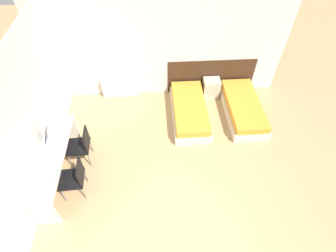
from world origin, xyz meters
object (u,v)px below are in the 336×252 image
nightstand (211,88)px  chair_near_laptop (81,145)px  bed_near_window (189,110)px  laptop (52,138)px  bed_near_door (243,108)px  chair_near_notebook (74,177)px

nightstand → chair_near_laptop: bearing=-147.8°
bed_near_window → laptop: bearing=-157.4°
bed_near_door → laptop: 4.50m
bed_near_door → laptop: laptop is taller
nightstand → chair_near_notebook: size_ratio=0.57×
laptop → bed_near_door: bearing=12.7°
bed_near_window → chair_near_notebook: 3.14m
bed_near_door → chair_near_laptop: chair_near_laptop is taller
bed_near_door → nightstand: nightstand is taller
chair_near_notebook → nightstand: bearing=38.3°
bed_near_door → nightstand: size_ratio=3.79×
bed_near_door → laptop: size_ratio=5.67×
bed_near_door → nightstand: 1.04m
chair_near_laptop → bed_near_window: bearing=24.3°
bed_near_door → laptop: bearing=-164.2°
bed_near_window → laptop: (-2.92, -1.21, 0.63)m
bed_near_window → nightstand: (0.68, 0.78, 0.06)m
chair_near_notebook → laptop: 0.94m
nightstand → chair_near_notebook: chair_near_notebook is taller
nightstand → laptop: size_ratio=1.50×
chair_near_laptop → laptop: size_ratio=2.65×
laptop → nightstand: bearing=25.8°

